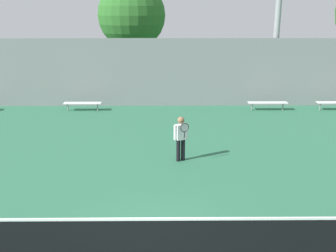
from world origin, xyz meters
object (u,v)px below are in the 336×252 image
bench_courtside_near (335,103)px  bench_courtside_far (268,103)px  bench_by_gate (82,103)px  tennis_net (150,240)px  tree_dark_dense (132,15)px  tennis_player (181,136)px

bench_courtside_near → bench_courtside_far: bearing=-180.0°
bench_courtside_far → bench_by_gate: (-9.49, 0.00, -0.00)m
bench_courtside_far → tennis_net: bearing=-114.0°
bench_courtside_near → tree_dark_dense: tree_dark_dense is taller
tennis_net → bench_courtside_near: size_ratio=6.83×
tennis_net → tennis_player: bearing=81.5°
bench_courtside_far → bench_by_gate: 9.49m
bench_by_gate → bench_courtside_near: bearing=0.0°
tennis_player → bench_by_gate: size_ratio=0.83×
tennis_player → bench_by_gate: bearing=100.8°
bench_by_gate → tree_dark_dense: 8.75m
tennis_net → bench_courtside_near: tennis_net is taller
bench_courtside_near → tree_dark_dense: (-10.91, 7.40, 4.19)m
bench_courtside_far → bench_by_gate: size_ratio=1.05×
bench_courtside_near → tennis_player: bearing=-140.0°
tennis_player → bench_by_gate: 8.37m
tennis_net → bench_courtside_near: 15.48m
bench_courtside_near → bench_courtside_far: (-3.46, -0.00, 0.00)m
bench_courtside_far → tree_dark_dense: 11.31m
bench_by_gate → tree_dark_dense: size_ratio=0.28×
bench_courtside_near → tree_dark_dense: size_ratio=0.27×
bench_by_gate → tree_dark_dense: (2.04, 7.40, 4.19)m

